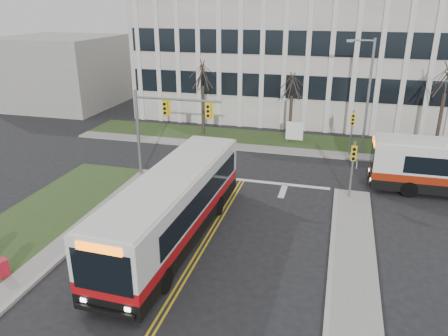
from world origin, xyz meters
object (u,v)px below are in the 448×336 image
streetlight (367,91)px  directory_sign (295,131)px  bus_main (174,208)px  newspaper_box_red (2,269)px

streetlight → directory_sign: 6.96m
streetlight → bus_main: size_ratio=0.68×
directory_sign → newspaper_box_red: directory_sign is taller
streetlight → newspaper_box_red: bearing=-125.7°
bus_main → newspaper_box_red: bus_main is taller
newspaper_box_red → bus_main: bearing=65.1°
newspaper_box_red → streetlight: bearing=79.0°
bus_main → newspaper_box_red: bearing=-137.8°
directory_sign → bus_main: bearing=-102.9°
directory_sign → bus_main: size_ratio=0.15×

